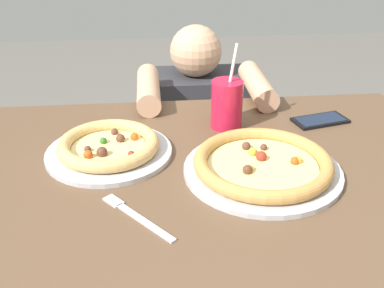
{
  "coord_description": "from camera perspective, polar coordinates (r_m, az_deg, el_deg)",
  "views": [
    {
      "loc": [
        -0.12,
        -0.89,
        1.29
      ],
      "look_at": [
        -0.03,
        0.07,
        0.78
      ],
      "focal_mm": 42.99,
      "sensor_mm": 36.0,
      "label": 1
    }
  ],
  "objects": [
    {
      "name": "pizza_near",
      "position": [
        1.04,
        8.76,
        -2.58
      ],
      "size": [
        0.36,
        0.36,
        0.04
      ],
      "color": "#B7B7BC",
      "rests_on": "dining_table"
    },
    {
      "name": "fork",
      "position": [
        0.91,
        -7.13,
        -8.75
      ],
      "size": [
        0.14,
        0.17,
        0.0
      ],
      "color": "silver",
      "rests_on": "dining_table"
    },
    {
      "name": "drink_cup_colored",
      "position": [
        1.23,
        4.32,
        4.96
      ],
      "size": [
        0.08,
        0.08,
        0.23
      ],
      "color": "red",
      "rests_on": "dining_table"
    },
    {
      "name": "dining_table",
      "position": [
        1.11,
        1.71,
        -8.32
      ],
      "size": [
        1.22,
        0.84,
        0.75
      ],
      "color": "brown",
      "rests_on": "ground"
    },
    {
      "name": "diner_seated",
      "position": [
        1.79,
        0.45,
        -1.45
      ],
      "size": [
        0.41,
        0.52,
        0.92
      ],
      "color": "#333847",
      "rests_on": "ground"
    },
    {
      "name": "cell_phone",
      "position": [
        1.33,
        15.61,
        2.85
      ],
      "size": [
        0.16,
        0.11,
        0.01
      ],
      "color": "black",
      "rests_on": "dining_table"
    },
    {
      "name": "pizza_far",
      "position": [
        1.12,
        -10.29,
        -0.42
      ],
      "size": [
        0.3,
        0.3,
        0.04
      ],
      "color": "#B7B7BC",
      "rests_on": "dining_table"
    }
  ]
}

